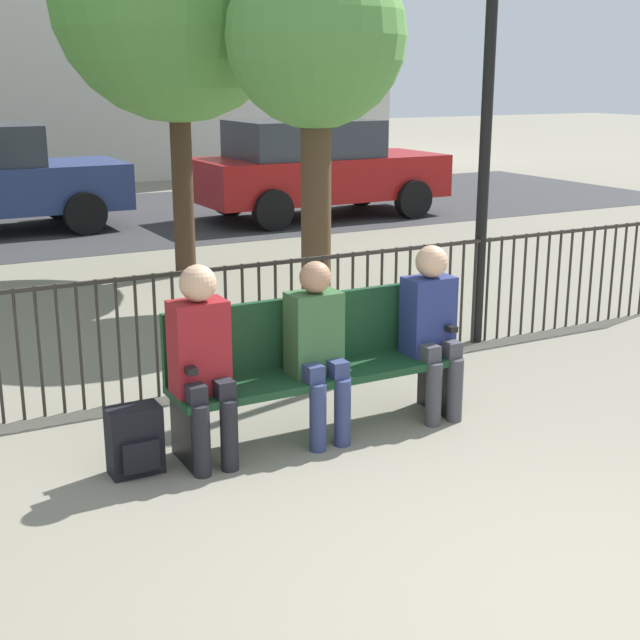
{
  "coord_description": "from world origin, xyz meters",
  "views": [
    {
      "loc": [
        -2.65,
        -2.69,
        2.34
      ],
      "look_at": [
        0.0,
        2.21,
        0.8
      ],
      "focal_mm": 50.0,
      "sensor_mm": 36.0,
      "label": 1
    }
  ],
  "objects_px": {
    "seated_person_1": "(318,342)",
    "lamp_post": "(489,65)",
    "park_bench": "(314,360)",
    "backpack": "(135,441)",
    "parked_car_0": "(316,167)",
    "seated_person_0": "(202,354)",
    "seated_person_2": "(432,322)",
    "tree_0": "(316,42)"
  },
  "relations": [
    {
      "from": "seated_person_1",
      "to": "lamp_post",
      "type": "relative_size",
      "value": 0.33
    },
    {
      "from": "park_bench",
      "to": "backpack",
      "type": "distance_m",
      "value": 1.3
    },
    {
      "from": "lamp_post",
      "to": "parked_car_0",
      "type": "xyz_separation_m",
      "value": [
        2.15,
        7.11,
        -1.57
      ]
    },
    {
      "from": "seated_person_0",
      "to": "seated_person_2",
      "type": "relative_size",
      "value": 1.03
    },
    {
      "from": "seated_person_1",
      "to": "tree_0",
      "type": "xyz_separation_m",
      "value": [
        1.78,
        3.35,
        1.98
      ]
    },
    {
      "from": "seated_person_2",
      "to": "tree_0",
      "type": "distance_m",
      "value": 3.98
    },
    {
      "from": "park_bench",
      "to": "seated_person_1",
      "type": "relative_size",
      "value": 1.68
    },
    {
      "from": "backpack",
      "to": "seated_person_2",
      "type": "bearing_deg",
      "value": -1.41
    },
    {
      "from": "park_bench",
      "to": "tree_0",
      "type": "relative_size",
      "value": 0.56
    },
    {
      "from": "seated_person_1",
      "to": "parked_car_0",
      "type": "xyz_separation_m",
      "value": [
        4.47,
        8.4,
        0.17
      ]
    },
    {
      "from": "seated_person_2",
      "to": "backpack",
      "type": "xyz_separation_m",
      "value": [
        -2.12,
        0.05,
        -0.48
      ]
    },
    {
      "from": "park_bench",
      "to": "lamp_post",
      "type": "bearing_deg",
      "value": 26.93
    },
    {
      "from": "lamp_post",
      "to": "seated_person_1",
      "type": "bearing_deg",
      "value": -150.98
    },
    {
      "from": "backpack",
      "to": "park_bench",
      "type": "bearing_deg",
      "value": 3.53
    },
    {
      "from": "seated_person_1",
      "to": "seated_person_2",
      "type": "bearing_deg",
      "value": 0.08
    },
    {
      "from": "seated_person_0",
      "to": "seated_person_1",
      "type": "relative_size",
      "value": 1.05
    },
    {
      "from": "seated_person_1",
      "to": "seated_person_2",
      "type": "height_order",
      "value": "seated_person_2"
    },
    {
      "from": "seated_person_1",
      "to": "park_bench",
      "type": "bearing_deg",
      "value": 71.05
    },
    {
      "from": "tree_0",
      "to": "lamp_post",
      "type": "bearing_deg",
      "value": -75.25
    },
    {
      "from": "seated_person_1",
      "to": "backpack",
      "type": "bearing_deg",
      "value": 177.49
    },
    {
      "from": "tree_0",
      "to": "lamp_post",
      "type": "relative_size",
      "value": 0.99
    },
    {
      "from": "seated_person_2",
      "to": "tree_0",
      "type": "height_order",
      "value": "tree_0"
    },
    {
      "from": "park_bench",
      "to": "lamp_post",
      "type": "distance_m",
      "value": 3.19
    },
    {
      "from": "backpack",
      "to": "tree_0",
      "type": "bearing_deg",
      "value": 47.71
    },
    {
      "from": "lamp_post",
      "to": "seated_person_2",
      "type": "bearing_deg",
      "value": -137.86
    },
    {
      "from": "seated_person_0",
      "to": "seated_person_1",
      "type": "height_order",
      "value": "seated_person_0"
    },
    {
      "from": "seated_person_1",
      "to": "tree_0",
      "type": "distance_m",
      "value": 4.28
    },
    {
      "from": "park_bench",
      "to": "seated_person_1",
      "type": "bearing_deg",
      "value": -108.95
    },
    {
      "from": "seated_person_0",
      "to": "parked_car_0",
      "type": "xyz_separation_m",
      "value": [
        5.26,
        8.4,
        0.14
      ]
    },
    {
      "from": "backpack",
      "to": "parked_car_0",
      "type": "height_order",
      "value": "parked_car_0"
    },
    {
      "from": "parked_car_0",
      "to": "lamp_post",
      "type": "bearing_deg",
      "value": -106.79
    },
    {
      "from": "seated_person_1",
      "to": "backpack",
      "type": "distance_m",
      "value": 1.31
    },
    {
      "from": "seated_person_2",
      "to": "tree_0",
      "type": "bearing_deg",
      "value": 75.29
    },
    {
      "from": "seated_person_0",
      "to": "backpack",
      "type": "relative_size",
      "value": 2.96
    },
    {
      "from": "park_bench",
      "to": "seated_person_2",
      "type": "bearing_deg",
      "value": -8.65
    },
    {
      "from": "park_bench",
      "to": "parked_car_0",
      "type": "relative_size",
      "value": 0.48
    },
    {
      "from": "tree_0",
      "to": "seated_person_2",
      "type": "bearing_deg",
      "value": -104.71
    },
    {
      "from": "parked_car_0",
      "to": "tree_0",
      "type": "bearing_deg",
      "value": -118.04
    },
    {
      "from": "seated_person_1",
      "to": "tree_0",
      "type": "height_order",
      "value": "tree_0"
    },
    {
      "from": "backpack",
      "to": "seated_person_0",
      "type": "bearing_deg",
      "value": -6.69
    },
    {
      "from": "lamp_post",
      "to": "parked_car_0",
      "type": "bearing_deg",
      "value": 73.21
    },
    {
      "from": "backpack",
      "to": "parked_car_0",
      "type": "xyz_separation_m",
      "value": [
        5.69,
        8.35,
        0.63
      ]
    }
  ]
}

